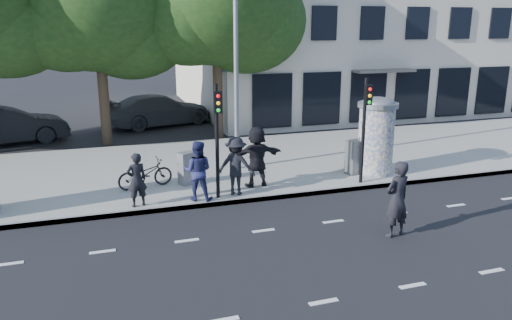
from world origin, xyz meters
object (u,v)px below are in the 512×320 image
object	(u,v)px
ad_column_right	(376,134)
street_lamp	(236,36)
ped_f	(257,156)
car_mid	(7,126)
ped_c	(198,171)
cabinet_right	(354,157)
ped_d	(236,166)
bicycle	(145,174)
car_right	(159,110)
ped_b	(137,180)
cabinet_left	(187,168)
traffic_pole_near	(217,130)
man_road	(397,199)
traffic_pole_far	(365,120)

from	to	relation	value
ad_column_right	street_lamp	bearing A→B (deg)	156.27
ped_f	car_mid	bearing A→B (deg)	-50.89
ped_c	car_mid	world-z (taller)	ped_c
ped_c	cabinet_right	distance (m)	5.77
ped_d	car_mid	world-z (taller)	ped_d
bicycle	car_mid	bearing A→B (deg)	18.59
car_mid	car_right	world-z (taller)	car_mid
bicycle	car_right	bearing A→B (deg)	-21.93
ped_b	car_right	xyz separation A→B (m)	(2.21, 12.41, -0.12)
ped_b	ped_f	bearing A→B (deg)	177.63
street_lamp	cabinet_left	size ratio (longest dim) A/B	7.58
traffic_pole_near	cabinet_right	xyz separation A→B (m)	(5.08, 1.03, -1.49)
traffic_pole_near	car_right	bearing A→B (deg)	90.62
street_lamp	car_mid	size ratio (longest dim) A/B	1.60
cabinet_right	car_right	world-z (taller)	car_right
ped_b	man_road	size ratio (longest dim) A/B	0.80
ped_f	cabinet_left	bearing A→B (deg)	-25.79
street_lamp	ped_d	size ratio (longest dim) A/B	4.49
bicycle	ad_column_right	bearing A→B (deg)	-108.02
traffic_pole_far	car_right	size ratio (longest dim) A/B	0.61
street_lamp	traffic_pole_near	bearing A→B (deg)	-116.23
ped_f	car_mid	distance (m)	12.71
car_right	cabinet_left	bearing A→B (deg)	159.10
ped_f	cabinet_left	xyz separation A→B (m)	(-2.08, 0.88, -0.44)
traffic_pole_near	man_road	size ratio (longest dim) A/B	1.74
cabinet_left	car_right	bearing A→B (deg)	64.54
bicycle	cabinet_left	size ratio (longest dim) A/B	1.66
man_road	car_right	world-z (taller)	man_road
street_lamp	cabinet_left	world-z (taller)	street_lamp
ped_b	cabinet_left	bearing A→B (deg)	-150.14
cabinet_right	ped_d	bearing A→B (deg)	172.27
ad_column_right	ped_f	xyz separation A→B (m)	(-4.36, -0.14, -0.42)
traffic_pole_far	ped_d	xyz separation A→B (m)	(-4.20, 0.20, -1.19)
ped_b	cabinet_right	bearing A→B (deg)	174.43
man_road	cabinet_left	bearing A→B (deg)	-64.48
man_road	ped_f	bearing A→B (deg)	-76.91
ped_c	ped_f	bearing A→B (deg)	-139.30
ad_column_right	ped_c	bearing A→B (deg)	-172.43
street_lamp	man_road	size ratio (longest dim) A/B	4.09
cabinet_right	ped_b	bearing A→B (deg)	169.28
traffic_pole_far	ped_c	bearing A→B (deg)	179.39
traffic_pole_near	traffic_pole_far	xyz separation A→B (m)	(4.80, 0.00, 0.00)
traffic_pole_near	ped_c	distance (m)	1.34
ad_column_right	street_lamp	size ratio (longest dim) A/B	0.33
cabinet_left	cabinet_right	bearing A→B (deg)	-28.97
ped_c	man_road	distance (m)	5.68
cabinet_right	car_right	distance (m)	12.57
ped_c	street_lamp	bearing A→B (deg)	-104.26
ped_c	car_right	world-z (taller)	ped_c
traffic_pole_near	ped_f	distance (m)	1.98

